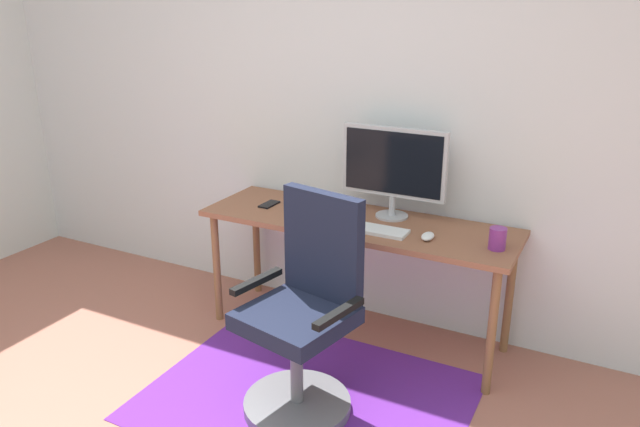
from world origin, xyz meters
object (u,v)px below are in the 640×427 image
object	(u,v)px
desk	(357,232)
cell_phone	(269,204)
coffee_cup	(498,239)
computer_mouse	(428,236)
office_chair	(304,324)
monitor	(394,165)
keyboard	(367,228)

from	to	relation	value
desk	cell_phone	xyz separation A→B (m)	(-0.56, -0.00, 0.07)
coffee_cup	desk	bearing A→B (deg)	175.18
computer_mouse	office_chair	bearing A→B (deg)	-122.09
desk	monitor	distance (m)	0.42
monitor	keyboard	size ratio (longest dim) A/B	1.36
desk	keyboard	xyz separation A→B (m)	(0.11, -0.11, 0.08)
desk	keyboard	distance (m)	0.18
monitor	desk	bearing A→B (deg)	-137.83
keyboard	cell_phone	distance (m)	0.68
keyboard	coffee_cup	distance (m)	0.66
computer_mouse	cell_phone	world-z (taller)	computer_mouse
desk	computer_mouse	xyz separation A→B (m)	(0.43, -0.10, 0.09)
desk	computer_mouse	distance (m)	0.45
coffee_cup	monitor	bearing A→B (deg)	162.12
monitor	office_chair	distance (m)	1.02
monitor	cell_phone	xyz separation A→B (m)	(-0.71, -0.14, -0.29)
monitor	computer_mouse	bearing A→B (deg)	-39.48
desk	coffee_cup	size ratio (longest dim) A/B	16.11
monitor	coffee_cup	bearing A→B (deg)	-17.88
computer_mouse	cell_phone	size ratio (longest dim) A/B	0.74
keyboard	coffee_cup	bearing A→B (deg)	4.34
desk	cell_phone	bearing A→B (deg)	-179.60
keyboard	cell_phone	bearing A→B (deg)	170.66
keyboard	computer_mouse	bearing A→B (deg)	2.92
desk	office_chair	size ratio (longest dim) A/B	1.67
cell_phone	monitor	bearing A→B (deg)	12.67
coffee_cup	computer_mouse	bearing A→B (deg)	-174.29
computer_mouse	office_chair	size ratio (longest dim) A/B	0.10
monitor	cell_phone	distance (m)	0.78
computer_mouse	office_chair	world-z (taller)	office_chair
computer_mouse	coffee_cup	size ratio (longest dim) A/B	0.96
cell_phone	office_chair	distance (m)	0.97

